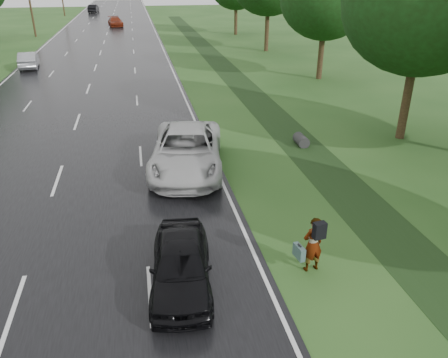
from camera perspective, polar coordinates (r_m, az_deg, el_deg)
name	(u,v)px	position (r m, az deg, el deg)	size (l,w,h in m)	color
ground	(13,313)	(12.95, -25.87, -15.52)	(220.00, 220.00, 0.00)	#254C1B
road	(103,46)	(55.22, -15.54, 16.41)	(14.00, 180.00, 0.04)	black
edge_stripe_east	(161,44)	(55.18, -8.25, 17.06)	(0.12, 180.00, 0.01)	silver
edge_stripe_west	(42,47)	(56.07, -22.67, 15.58)	(0.12, 180.00, 0.01)	silver
center_line	(103,46)	(55.22, -15.54, 16.43)	(0.12, 180.00, 0.01)	silver
drainage_ditch	(256,99)	(30.36, 4.22, 10.34)	(2.20, 120.00, 0.56)	#1B3313
tree_east_b	(425,2)	(23.68, 24.72, 20.31)	(7.60, 7.60, 10.11)	#311F14
pedestrian	(312,244)	(12.88, 11.47, -8.31)	(0.85, 0.67, 1.75)	#A5998C
white_pickup	(187,150)	(19.03, -4.88, 3.77)	(2.97, 6.45, 1.79)	#B9B9B9
dark_sedan	(181,264)	(12.19, -5.65, -11.02)	(1.64, 4.06, 1.38)	black
silver_sedan	(28,60)	(44.16, -24.18, 14.00)	(1.49, 4.27, 1.41)	#92949A
far_car_red	(115,22)	(74.70, -14.00, 19.31)	(1.96, 4.82, 1.40)	maroon
far_car_dark	(93,9)	(101.00, -16.68, 20.54)	(1.70, 4.88, 1.61)	black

